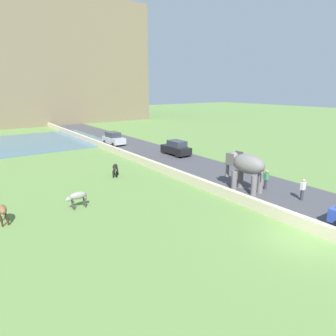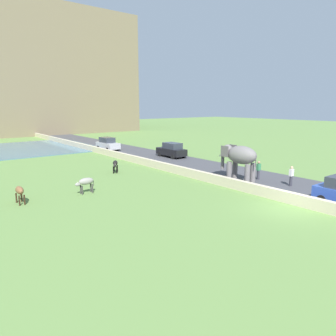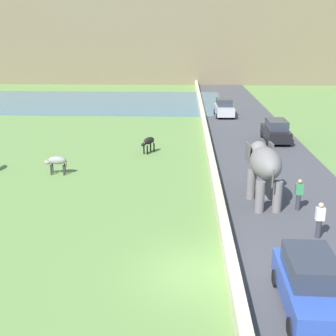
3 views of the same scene
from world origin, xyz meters
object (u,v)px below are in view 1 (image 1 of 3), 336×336
at_px(person_beside_elephant, 266,179).
at_px(cow_black, 115,168).
at_px(car_black, 176,148).
at_px(car_silver, 114,139).
at_px(elephant, 246,166).
at_px(cow_brown, 2,210).
at_px(person_trailing, 303,189).
at_px(cow_grey, 77,196).

distance_m(person_beside_elephant, cow_black, 12.93).
distance_m(car_black, car_silver, 10.84).
distance_m(elephant, person_beside_elephant, 2.13).
relative_size(elephant, cow_brown, 2.54).
bearing_deg(cow_black, person_trailing, -57.81).
bearing_deg(cow_grey, cow_brown, 174.84).
height_order(person_trailing, car_silver, car_silver).
xyz_separation_m(car_silver, cow_brown, (-15.96, -18.57, -0.06)).
bearing_deg(car_black, cow_black, -159.65).
height_order(car_silver, cow_brown, car_silver).
bearing_deg(person_beside_elephant, cow_brown, 162.63).
xyz_separation_m(person_trailing, cow_brown, (-17.67, 8.42, -0.04)).
height_order(person_trailing, cow_black, person_trailing).
xyz_separation_m(elephant, cow_brown, (-15.94, 4.68, -1.20)).
xyz_separation_m(person_beside_elephant, car_black, (1.58, 13.68, 0.03)).
bearing_deg(car_black, cow_grey, -149.87).
bearing_deg(car_black, person_trailing, -94.96).
bearing_deg(cow_brown, cow_black, 25.99).
bearing_deg(elephant, car_silver, 89.95).
bearing_deg(elephant, cow_brown, 163.65).
bearing_deg(person_beside_elephant, car_silver, 93.74).
xyz_separation_m(elephant, car_silver, (0.02, 23.25, -1.14)).
bearing_deg(elephant, car_black, 76.16).
bearing_deg(cow_black, cow_brown, -154.01).
height_order(elephant, person_trailing, elephant).
bearing_deg(cow_brown, car_black, 23.20).
relative_size(elephant, car_silver, 0.87).
relative_size(car_black, cow_black, 2.99).
bearing_deg(person_beside_elephant, elephant, 153.09).
height_order(car_black, cow_black, car_black).
relative_size(person_beside_elephant, person_trailing, 1.00).
distance_m(person_beside_elephant, car_black, 13.77).
bearing_deg(cow_brown, cow_grey, -5.16).
bearing_deg(person_beside_elephant, person_trailing, -87.36).
xyz_separation_m(car_silver, cow_black, (-6.50, -13.95, -0.06)).
height_order(elephant, car_silver, elephant).
bearing_deg(cow_black, car_black, 20.35).
bearing_deg(person_trailing, car_silver, 93.62).
bearing_deg(car_black, person_beside_elephant, -96.58).
bearing_deg(elephant, cow_black, 124.87).
xyz_separation_m(car_black, car_silver, (-3.15, 10.38, 0.00)).
bearing_deg(car_silver, elephant, -90.05).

